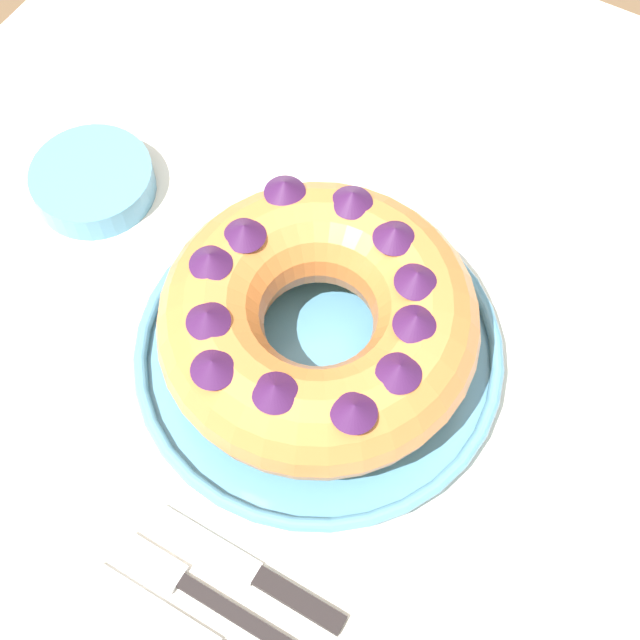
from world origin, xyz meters
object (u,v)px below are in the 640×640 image
serving_dish (320,350)px  cake_knife (260,577)px  side_bowl (93,181)px  bundt_cake (320,319)px  fork (209,598)px

serving_dish → cake_knife: bearing=-163.4°
cake_knife → side_bowl: size_ratio=1.45×
bundt_cake → side_bowl: (0.05, 0.29, -0.05)m
cake_knife → side_bowl: (0.24, 0.34, 0.01)m
serving_dish → cake_knife: serving_dish is taller
serving_dish → bundt_cake: bearing=153.1°
cake_knife → side_bowl: side_bowl is taller
serving_dish → cake_knife: size_ratio=1.88×
bundt_cake → side_bowl: size_ratio=2.25×
fork → side_bowl: 0.42m
bundt_cake → cake_knife: bearing=-163.3°
cake_knife → serving_dish: bearing=15.1°
serving_dish → fork: (-0.23, -0.03, -0.01)m
bundt_cake → cake_knife: bundt_cake is taller
cake_knife → side_bowl: bearing=53.5°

